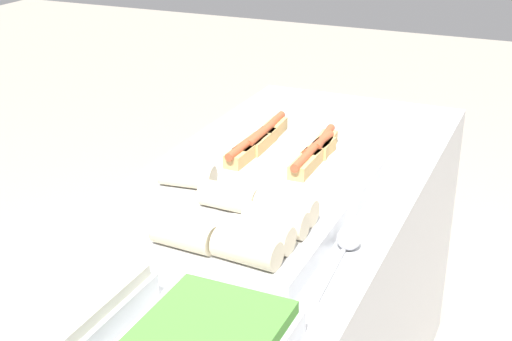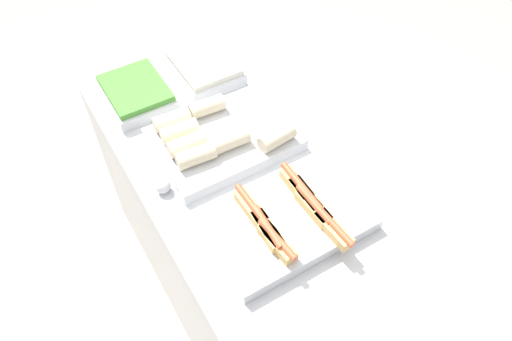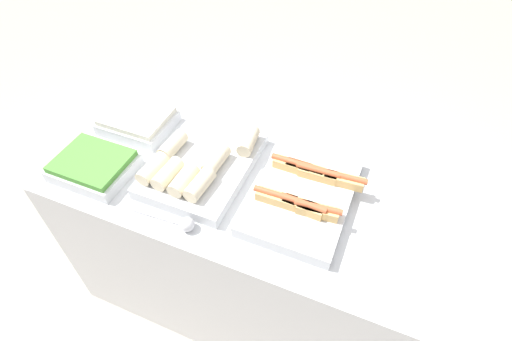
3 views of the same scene
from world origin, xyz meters
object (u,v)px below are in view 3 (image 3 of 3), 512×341
at_px(tray_wraps, 201,164).
at_px(tray_side_back, 138,121).
at_px(tray_hotdogs, 304,193).
at_px(tray_side_front, 94,166).
at_px(serving_spoon_near, 183,223).

height_order(tray_wraps, tray_side_back, tray_wraps).
bearing_deg(tray_side_back, tray_hotdogs, -8.13).
xyz_separation_m(tray_side_front, serving_spoon_near, (0.45, -0.10, -0.01)).
height_order(tray_hotdogs, tray_wraps, tray_wraps).
relative_size(tray_side_back, serving_spoon_near, 1.17).
height_order(tray_side_back, serving_spoon_near, tray_side_back).
distance_m(tray_hotdogs, tray_wraps, 0.41).
distance_m(tray_wraps, tray_side_back, 0.40).
bearing_deg(tray_hotdogs, tray_wraps, -177.34).
bearing_deg(tray_wraps, tray_side_back, 160.76).
bearing_deg(serving_spoon_near, tray_wraps, 105.43).
height_order(tray_wraps, serving_spoon_near, tray_wraps).
relative_size(tray_hotdogs, tray_wraps, 1.02).
relative_size(tray_wraps, tray_side_front, 1.69).
bearing_deg(tray_hotdogs, serving_spoon_near, -140.46).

